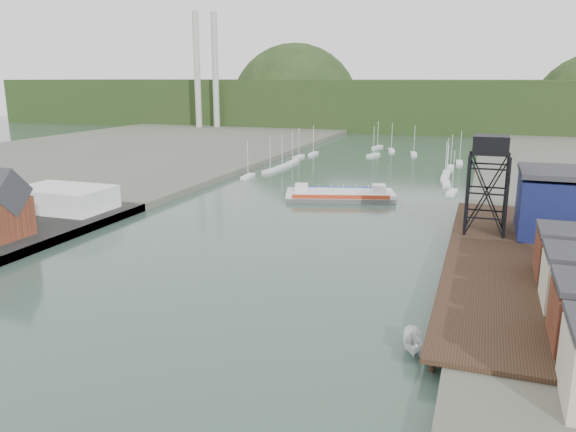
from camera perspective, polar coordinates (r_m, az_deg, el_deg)
The scene contains 10 objects.
ground at distance 57.80m, azimuth -20.52°, elevation -15.08°, with size 600.00×600.00×0.00m, color #2C453C.
west_land at distance 174.79m, azimuth -27.25°, elevation 3.39°, with size 120.00×400.00×3.20m, color #4C5142.
east_pier at distance 86.81m, azimuth 20.44°, elevation -3.94°, with size 14.00×70.00×2.45m.
white_shed at distance 119.92m, azimuth -21.81°, elevation 1.67°, with size 18.00×12.00×4.50m, color silver.
lift_tower at distance 96.70m, azimuth 19.87°, elevation 6.23°, with size 6.50×6.50×16.00m.
marina_sailboats at distance 181.70m, azimuth 8.37°, elevation 5.24°, with size 57.71×92.65×0.90m.
smokestacks at distance 304.63m, azimuth -8.30°, elevation 14.26°, with size 11.20×8.20×60.00m.
distant_hills at distance 341.90m, azimuth 13.15°, elevation 10.70°, with size 500.00×120.00×80.00m.
chain_ferry at distance 129.27m, azimuth 5.30°, elevation 2.15°, with size 26.25×16.26×3.53m.
motorboat at distance 59.65m, azimuth 12.60°, elevation -12.45°, with size 1.99×5.29×2.04m, color silver.
Camera 1 is at (34.06, -38.01, 27.13)m, focal length 35.00 mm.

